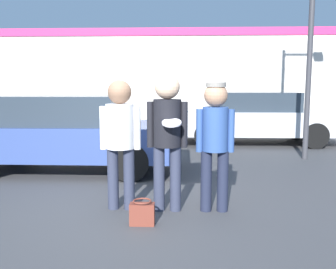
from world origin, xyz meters
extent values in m
plane|color=#3F3F42|center=(0.00, 0.00, 0.00)|extent=(56.00, 56.00, 0.00)
cube|color=silver|center=(0.00, 9.76, 1.93)|extent=(24.00, 0.18, 3.85)
cube|color=#CC2D6B|center=(0.00, 9.65, 3.70)|extent=(24.00, 0.04, 0.30)
cylinder|color=#2D3347|center=(-0.35, -0.10, 0.42)|extent=(0.15, 0.15, 0.84)
cylinder|color=#2D3347|center=(-0.13, -0.10, 0.42)|extent=(0.15, 0.15, 0.84)
cylinder|color=silver|center=(-0.24, -0.10, 1.14)|extent=(0.38, 0.38, 0.60)
cylinder|color=silver|center=(-0.47, -0.10, 1.12)|extent=(0.09, 0.09, 0.58)
cylinder|color=silver|center=(-0.01, -0.10, 1.12)|extent=(0.09, 0.09, 0.58)
sphere|color=#8C664C|center=(-0.24, -0.10, 1.60)|extent=(0.32, 0.32, 0.32)
cylinder|color=#2D3347|center=(0.28, -0.14, 0.44)|extent=(0.15, 0.15, 0.88)
cylinder|color=#2D3347|center=(0.50, -0.14, 0.44)|extent=(0.15, 0.15, 0.88)
cylinder|color=black|center=(0.39, -0.14, 1.19)|extent=(0.37, 0.37, 0.62)
cylinder|color=black|center=(0.17, -0.14, 1.17)|extent=(0.09, 0.09, 0.60)
cylinder|color=black|center=(0.62, -0.14, 1.17)|extent=(0.09, 0.09, 0.60)
sphere|color=#DBB28E|center=(0.39, -0.14, 1.67)|extent=(0.33, 0.33, 0.33)
cylinder|color=silver|center=(0.46, -0.40, 1.22)|extent=(0.25, 0.24, 0.10)
cylinder|color=#1E2338|center=(0.92, -0.13, 0.41)|extent=(0.15, 0.15, 0.82)
cylinder|color=#1E2338|center=(1.14, -0.13, 0.41)|extent=(0.15, 0.15, 0.82)
cylinder|color=#2D4C8C|center=(1.03, -0.13, 1.11)|extent=(0.33, 0.33, 0.58)
cylinder|color=#2D4C8C|center=(0.82, -0.13, 1.09)|extent=(0.09, 0.09, 0.57)
cylinder|color=#2D4C8C|center=(1.23, -0.13, 1.09)|extent=(0.09, 0.09, 0.57)
sphere|color=tan|center=(1.03, -0.13, 1.56)|extent=(0.31, 0.31, 0.31)
cylinder|color=gray|center=(1.03, -0.13, 1.69)|extent=(0.26, 0.26, 0.06)
cube|color=#334784|center=(-1.71, 2.17, 0.61)|extent=(4.42, 1.77, 0.64)
cube|color=#28333D|center=(-1.80, 2.17, 1.21)|extent=(2.30, 1.53, 0.55)
cylinder|color=black|center=(-0.34, 2.96, 0.35)|extent=(0.70, 0.22, 0.70)
cylinder|color=black|center=(-0.34, 1.38, 0.35)|extent=(0.70, 0.22, 0.70)
cylinder|color=black|center=(-3.08, 2.96, 0.35)|extent=(0.70, 0.22, 0.70)
cube|color=#B7BABF|center=(2.66, 5.80, 0.63)|extent=(4.61, 1.92, 0.67)
cube|color=#28333D|center=(2.56, 5.80, 1.22)|extent=(2.40, 1.66, 0.52)
cylinder|color=black|center=(4.09, 6.67, 0.35)|extent=(0.69, 0.22, 0.69)
cylinder|color=black|center=(4.09, 4.94, 0.35)|extent=(0.69, 0.22, 0.69)
cylinder|color=black|center=(1.23, 6.67, 0.35)|extent=(0.69, 0.22, 0.69)
cylinder|color=black|center=(1.23, 4.94, 0.35)|extent=(0.69, 0.22, 0.69)
cylinder|color=#38383D|center=(3.38, 3.53, 3.29)|extent=(0.12, 0.12, 6.59)
sphere|color=#285B2D|center=(-2.99, 8.96, 0.61)|extent=(1.23, 1.23, 1.23)
cube|color=brown|center=(0.11, -0.68, 0.13)|extent=(0.30, 0.14, 0.27)
torus|color=brown|center=(0.11, -0.68, 0.30)|extent=(0.23, 0.23, 0.02)
camera|label=1|loc=(0.62, -5.03, 1.70)|focal=40.00mm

